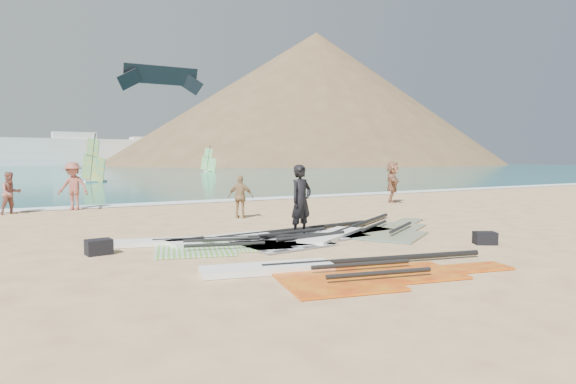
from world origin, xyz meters
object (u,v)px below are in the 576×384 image
rig_green (203,244)px  rig_orange (366,231)px  gear_bag_far (485,238)px  beachgoer_mid (73,186)px  rig_red (336,271)px  gear_bag_near (99,247)px  beachgoer_right (393,182)px  rig_grey (275,238)px  beachgoer_back (241,197)px  beachgoer_left (11,193)px  person_wetsuit (301,201)px

rig_green → rig_orange: 4.77m
gear_bag_far → beachgoer_mid: beachgoer_mid is taller
rig_orange → rig_red: (-3.58, -3.53, -0.00)m
gear_bag_near → beachgoer_right: (14.21, 6.23, 0.82)m
rig_grey → rig_red: (-0.81, -3.84, -0.00)m
beachgoer_back → beachgoer_right: (8.81, 1.87, 0.23)m
rig_orange → beachgoer_left: 13.60m
gear_bag_far → beachgoer_back: bearing=111.6°
rig_red → gear_bag_near: (-3.51, 4.06, 0.12)m
rig_red → beachgoer_left: 14.85m
rig_grey → rig_orange: 2.79m
rig_orange → rig_red: bearing=-167.4°
beachgoer_mid → person_wetsuit: bearing=-29.7°
gear_bag_near → rig_red: bearing=-49.1°
beachgoer_right → gear_bag_near: bearing=155.2°
person_wetsuit → beachgoer_mid: beachgoer_mid is taller
rig_orange → beachgoer_back: bearing=77.1°
rig_orange → person_wetsuit: person_wetsuit is taller
gear_bag_far → beachgoer_left: size_ratio=0.32×
rig_orange → gear_bag_far: size_ratio=12.06×
rig_orange → gear_bag_near: bearing=143.7°
rig_green → rig_orange: size_ratio=0.87×
gear_bag_far → beachgoer_left: (-10.16, 13.27, 0.65)m
rig_grey → beachgoer_left: 11.73m
rig_red → rig_orange: bearing=57.5°
rig_green → beachgoer_back: size_ratio=3.55×
person_wetsuit → beachgoer_back: (0.27, 4.54, -0.22)m
gear_bag_near → gear_bag_far: bearing=-22.0°
gear_bag_near → gear_bag_far: 9.15m
gear_bag_far → beachgoer_mid: (-7.93, 13.65, 0.83)m
rig_green → rig_red: (1.18, -3.85, 0.00)m
rig_red → beachgoer_left: (-5.18, 13.90, 0.76)m
rig_red → person_wetsuit: (1.62, 3.87, 0.93)m
beachgoer_back → rig_red: bearing=113.4°
rig_grey → person_wetsuit: person_wetsuit is taller
rig_orange → beachgoer_right: beachgoer_right is taller
rig_grey → gear_bag_far: bearing=-44.2°
rig_orange → beachgoer_mid: (-6.54, 10.76, 0.94)m
rig_orange → gear_bag_near: 7.12m
rig_green → beachgoer_mid: (-1.78, 10.43, 0.94)m
person_wetsuit → beachgoer_right: size_ratio=0.99×
gear_bag_near → beachgoer_back: beachgoer_back is taller
rig_green → beachgoer_back: bearing=72.5°
rig_grey → rig_orange: size_ratio=1.06×
rig_grey → beachgoer_left: beachgoer_left is taller
rig_grey → gear_bag_near: size_ratio=12.27×
person_wetsuit → rig_green: bearing=164.9°
rig_orange → gear_bag_far: (1.39, -2.90, 0.10)m
gear_bag_near → beachgoer_right: beachgoer_right is taller
gear_bag_near → rig_grey: bearing=-2.8°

